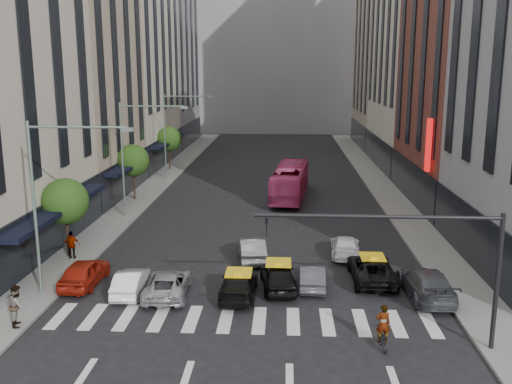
# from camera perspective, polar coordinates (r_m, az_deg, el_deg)

# --- Properties ---
(ground) EXTENTS (160.00, 160.00, 0.00)m
(ground) POSITION_cam_1_polar(r_m,az_deg,el_deg) (26.35, -1.16, -14.05)
(ground) COLOR black
(ground) RESTS_ON ground
(sidewalk_left) EXTENTS (3.00, 96.00, 0.15)m
(sidewalk_left) POSITION_cam_1_polar(r_m,az_deg,el_deg) (56.37, -10.69, 0.15)
(sidewalk_left) COLOR slate
(sidewalk_left) RESTS_ON ground
(sidewalk_right) EXTENTS (3.00, 96.00, 0.15)m
(sidewalk_right) POSITION_cam_1_polar(r_m,az_deg,el_deg) (55.67, 12.99, -0.10)
(sidewalk_right) COLOR slate
(sidewalk_right) RESTS_ON ground
(building_left_b) EXTENTS (8.00, 16.00, 24.00)m
(building_left_b) POSITION_cam_1_polar(r_m,az_deg,el_deg) (54.86, -17.41, 12.04)
(building_left_b) COLOR tan
(building_left_b) RESTS_ON ground
(building_left_c) EXTENTS (8.00, 20.00, 36.00)m
(building_left_c) POSITION_cam_1_polar(r_m,az_deg,el_deg) (72.32, -12.64, 16.98)
(building_left_c) COLOR beige
(building_left_c) RESTS_ON ground
(building_left_d) EXTENTS (8.00, 18.00, 30.00)m
(building_left_d) POSITION_cam_1_polar(r_m,az_deg,el_deg) (90.58, -9.28, 14.19)
(building_left_d) COLOR gray
(building_left_d) RESTS_ON ground
(building_right_b) EXTENTS (8.00, 18.00, 26.00)m
(building_right_b) POSITION_cam_1_polar(r_m,az_deg,el_deg) (52.83, 20.28, 12.95)
(building_right_b) COLOR brown
(building_right_b) RESTS_ON ground
(building_right_d) EXTENTS (8.00, 18.00, 28.00)m
(building_right_d) POSITION_cam_1_polar(r_m,az_deg,el_deg) (89.90, 13.09, 13.41)
(building_right_d) COLOR tan
(building_right_d) RESTS_ON ground
(building_far) EXTENTS (30.00, 10.00, 36.00)m
(building_far) POSITION_cam_1_polar(r_m,az_deg,el_deg) (108.76, 2.10, 15.56)
(building_far) COLOR gray
(building_far) RESTS_ON ground
(tree_near) EXTENTS (2.88, 2.88, 4.95)m
(tree_near) POSITION_cam_1_polar(r_m,az_deg,el_deg) (37.06, -18.55, -0.90)
(tree_near) COLOR black
(tree_near) RESTS_ON sidewalk_left
(tree_mid) EXTENTS (2.88, 2.88, 4.95)m
(tree_mid) POSITION_cam_1_polar(r_m,az_deg,el_deg) (52.00, -12.19, 3.09)
(tree_mid) COLOR black
(tree_mid) RESTS_ON sidewalk_left
(tree_far) EXTENTS (2.88, 2.88, 4.95)m
(tree_far) POSITION_cam_1_polar(r_m,az_deg,el_deg) (67.42, -8.69, 5.27)
(tree_far) COLOR black
(tree_far) RESTS_ON sidewalk_left
(streetlamp_near) EXTENTS (5.38, 0.25, 9.00)m
(streetlamp_near) POSITION_cam_1_polar(r_m,az_deg,el_deg) (30.52, -19.81, 0.62)
(streetlamp_near) COLOR gray
(streetlamp_near) RESTS_ON sidewalk_left
(streetlamp_mid) EXTENTS (5.38, 0.25, 9.00)m
(streetlamp_mid) POSITION_cam_1_polar(r_m,az_deg,el_deg) (45.49, -12.12, 4.68)
(streetlamp_mid) COLOR gray
(streetlamp_mid) RESTS_ON sidewalk_left
(streetlamp_far) EXTENTS (5.38, 0.25, 9.00)m
(streetlamp_far) POSITION_cam_1_polar(r_m,az_deg,el_deg) (60.99, -8.26, 6.69)
(streetlamp_far) COLOR gray
(streetlamp_far) RESTS_ON sidewalk_left
(traffic_signal) EXTENTS (10.10, 0.20, 6.00)m
(traffic_signal) POSITION_cam_1_polar(r_m,az_deg,el_deg) (24.42, 17.02, -5.45)
(traffic_signal) COLOR black
(traffic_signal) RESTS_ON ground
(liberty_sign) EXTENTS (0.30, 0.70, 4.00)m
(liberty_sign) POSITION_cam_1_polar(r_m,az_deg,el_deg) (45.25, 16.87, 4.51)
(liberty_sign) COLOR red
(liberty_sign) RESTS_ON ground
(car_red) EXTENTS (1.87, 4.40, 1.48)m
(car_red) POSITION_cam_1_polar(r_m,az_deg,el_deg) (32.93, -16.78, -7.69)
(car_red) COLOR #A11D0E
(car_red) RESTS_ON ground
(car_white_front) EXTENTS (1.56, 3.98, 1.29)m
(car_white_front) POSITION_cam_1_polar(r_m,az_deg,el_deg) (31.15, -12.43, -8.79)
(car_white_front) COLOR white
(car_white_front) RESTS_ON ground
(car_silver) EXTENTS (2.39, 4.76, 1.29)m
(car_silver) POSITION_cam_1_polar(r_m,az_deg,el_deg) (30.57, -8.82, -9.05)
(car_silver) COLOR #AFAFB5
(car_silver) RESTS_ON ground
(taxi_left) EXTENTS (1.87, 4.54, 1.31)m
(taxi_left) POSITION_cam_1_polar(r_m,az_deg,el_deg) (30.06, -1.73, -9.26)
(taxi_left) COLOR black
(taxi_left) RESTS_ON ground
(taxi_center) EXTENTS (2.27, 4.53, 1.48)m
(taxi_center) POSITION_cam_1_polar(r_m,az_deg,el_deg) (31.04, 2.26, -8.39)
(taxi_center) COLOR black
(taxi_center) RESTS_ON ground
(car_grey_mid) EXTENTS (1.46, 3.93, 1.28)m
(car_grey_mid) POSITION_cam_1_polar(r_m,az_deg,el_deg) (31.51, 5.64, -8.31)
(car_grey_mid) COLOR #404147
(car_grey_mid) RESTS_ON ground
(taxi_right) EXTENTS (2.37, 5.07, 1.40)m
(taxi_right) POSITION_cam_1_polar(r_m,az_deg,el_deg) (32.79, 11.51, -7.56)
(taxi_right) COLOR black
(taxi_right) RESTS_ON ground
(car_grey_curb) EXTENTS (2.35, 5.36, 1.53)m
(car_grey_curb) POSITION_cam_1_polar(r_m,az_deg,el_deg) (31.24, 16.67, -8.73)
(car_grey_curb) COLOR #42444A
(car_grey_curb) RESTS_ON ground
(car_row2_left) EXTENTS (2.10, 4.55, 1.45)m
(car_row2_left) POSITION_cam_1_polar(r_m,az_deg,el_deg) (35.56, -0.40, -5.69)
(car_row2_left) COLOR #A0A0A5
(car_row2_left) RESTS_ON ground
(car_row2_right) EXTENTS (2.04, 4.43, 1.25)m
(car_row2_right) POSITION_cam_1_polar(r_m,az_deg,el_deg) (36.82, 8.90, -5.37)
(car_row2_right) COLOR white
(car_row2_right) RESTS_ON ground
(bus) EXTENTS (3.71, 11.30, 3.09)m
(bus) POSITION_cam_1_polar(r_m,az_deg,el_deg) (52.27, 3.42, 1.05)
(bus) COLOR #E54386
(bus) RESTS_ON ground
(motorcycle) EXTENTS (0.68, 1.65, 0.85)m
(motorcycle) POSITION_cam_1_polar(r_m,az_deg,el_deg) (25.64, 12.52, -14.09)
(motorcycle) COLOR black
(motorcycle) RESTS_ON ground
(rider) EXTENTS (0.65, 0.45, 1.70)m
(rider) POSITION_cam_1_polar(r_m,az_deg,el_deg) (25.10, 12.66, -11.48)
(rider) COLOR gray
(rider) RESTS_ON motorcycle
(pedestrian_near) EXTENTS (0.99, 1.12, 1.92)m
(pedestrian_near) POSITION_cam_1_polar(r_m,az_deg,el_deg) (28.63, -22.76, -10.40)
(pedestrian_near) COLOR gray
(pedestrian_near) RESTS_ON sidewalk_left
(pedestrian_far) EXTENTS (1.07, 0.57, 1.73)m
(pedestrian_far) POSITION_cam_1_polar(r_m,az_deg,el_deg) (37.12, -17.93, -5.06)
(pedestrian_far) COLOR gray
(pedestrian_far) RESTS_ON sidewalk_left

